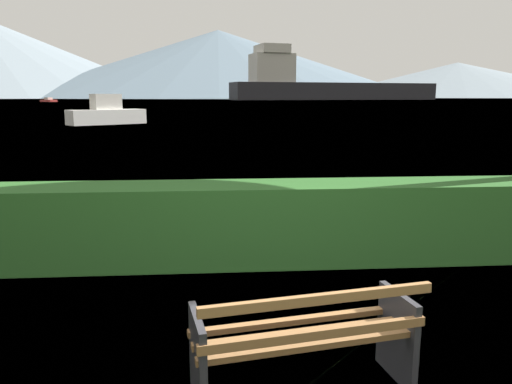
# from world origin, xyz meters

# --- Properties ---
(water_surface) EXTENTS (620.00, 620.00, 0.00)m
(water_surface) POSITION_xyz_m (0.00, 307.34, 0.00)
(water_surface) COLOR #6B8EA3
(water_surface) RESTS_ON ground_plane
(park_bench) EXTENTS (1.65, 0.85, 0.87)m
(park_bench) POSITION_xyz_m (0.01, -0.06, 0.42)
(park_bench) COLOR olive
(park_bench) RESTS_ON ground_plane
(hedge_row) EXTENTS (11.63, 0.81, 1.01)m
(hedge_row) POSITION_xyz_m (0.00, 2.86, 0.51)
(hedge_row) COLOR #285B23
(hedge_row) RESTS_ON ground_plane
(cargo_ship_large) EXTENTS (113.30, 42.17, 26.98)m
(cargo_ship_large) POSITION_xyz_m (52.94, 255.41, 7.54)
(cargo_ship_large) COLOR #232328
(cargo_ship_large) RESTS_ON water_surface
(sailboat_mid) EXTENTS (7.53, 8.02, 1.52)m
(sailboat_mid) POSITION_xyz_m (-59.89, 176.46, 0.53)
(sailboat_mid) COLOR #B2332D
(sailboat_mid) RESTS_ON water_surface
(tender_far) EXTENTS (5.59, 4.71, 2.23)m
(tender_far) POSITION_xyz_m (-8.92, 34.66, 0.78)
(tender_far) COLOR silver
(tender_far) RESTS_ON water_surface
(distant_hills) EXTENTS (915.63, 430.79, 85.01)m
(distant_hills) POSITION_xyz_m (-79.57, 541.27, 36.32)
(distant_hills) COLOR gray
(distant_hills) RESTS_ON ground_plane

